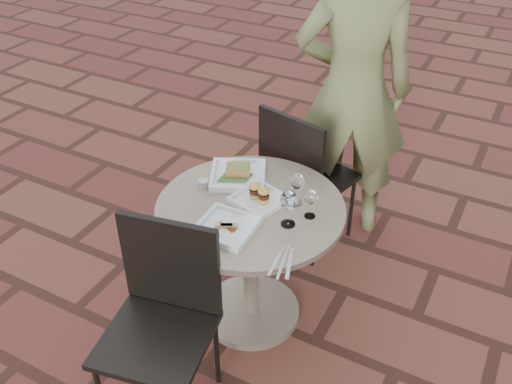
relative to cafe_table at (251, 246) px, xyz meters
The scene contains 13 objects.
ground 0.48m from the cafe_table, 155.40° to the right, with size 60.00×60.00×0.00m, color #592F23.
cafe_table is the anchor object (origin of this frame).
chair_far 0.66m from the cafe_table, 92.13° to the left, with size 0.53×0.53×0.93m.
chair_near 0.60m from the cafe_table, 99.72° to the right, with size 0.52×0.52×0.93m.
diner 1.10m from the cafe_table, 82.90° to the left, with size 0.68×0.45×1.86m, color olive.
plate_salmon 0.36m from the cafe_table, 133.32° to the left, with size 0.36×0.36×0.07m.
plate_sliders 0.28m from the cafe_table, 66.90° to the left, with size 0.27×0.27×0.14m.
plate_tuna 0.33m from the cafe_table, 92.89° to the right, with size 0.25×0.25×0.03m.
wine_glass_right 0.44m from the cafe_table, 11.09° to the right, with size 0.08×0.08×0.18m.
wine_glass_mid 0.42m from the cafe_table, 34.47° to the left, with size 0.07×0.07×0.16m.
wine_glass_far 0.45m from the cafe_table, 11.81° to the left, with size 0.06×0.06×0.14m.
steel_ramekin 0.39m from the cafe_table, behind, with size 0.05×0.05×0.04m, color silver.
cutlery_set 0.48m from the cafe_table, 42.26° to the right, with size 0.10×0.22×0.00m, color silver, non-canonical shape.
Camera 1 is at (1.07, -1.88, 2.33)m, focal length 40.00 mm.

